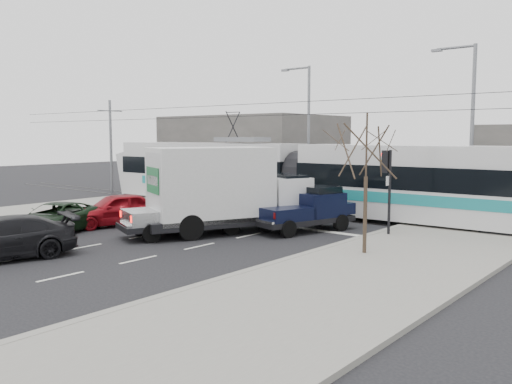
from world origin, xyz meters
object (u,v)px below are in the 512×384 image
Objects in this scene: traffic_signal at (387,174)px; silver_pickup at (193,212)px; tram at (302,176)px; navy_pickup at (309,209)px; street_lamp_far at (306,124)px; red_car at (116,209)px; green_car at (55,218)px; box_truck at (225,191)px; street_lamp_near at (469,121)px; bare_tree at (366,151)px.

traffic_signal reaches higher than silver_pickup.
tram reaches higher than navy_pickup.
silver_pickup is at bearing -144.35° from traffic_signal.
street_lamp_far reaches higher than red_car.
silver_pickup is 1.22× the size of green_car.
green_car is at bearing -93.55° from street_lamp_far.
red_car is (-5.30, -2.02, -1.10)m from box_truck.
red_car is at bearing -133.22° from street_lamp_near.
street_lamp_near is 1.84× the size of green_car.
green_car is at bearing -128.10° from street_lamp_near.
box_truck is 5.78m from red_car.
red_car is at bearing -172.88° from bare_tree.
street_lamp_near is 1.00× the size of street_lamp_far.
box_truck is (4.52, -13.06, -3.22)m from street_lamp_far.
silver_pickup is 1.73m from box_truck.
silver_pickup is (-6.81, -4.88, -1.72)m from traffic_signal.
street_lamp_far is (-11.50, 2.00, 0.00)m from street_lamp_near.
box_truck reaches higher than red_car.
silver_pickup is at bearing -89.68° from tram.
tram is at bearing 136.33° from bare_tree.
street_lamp_near is at bearing 82.01° from box_truck.
box_truck is at bearing -118.55° from navy_pickup.
street_lamp_far is 1.51× the size of silver_pickup.
bare_tree is 13.02m from red_car.
traffic_signal is 0.71× the size of navy_pickup.
navy_pickup is at bearing -166.31° from traffic_signal.
navy_pickup is at bearing -53.19° from tram.
box_truck is at bearing -84.18° from tram.
traffic_signal is at bearing -41.72° from street_lamp_far.
street_lamp_near and street_lamp_far have the same top height.
traffic_signal is 14.73m from green_car.
tram is at bearing 144.83° from navy_pickup.
red_car is (-4.36, -9.41, -1.26)m from tram.
red_car is (-0.79, -15.07, -4.32)m from street_lamp_far.
bare_tree is 14.05m from green_car.
bare_tree is 7.52m from box_truck.
street_lamp_far reaches higher than traffic_signal.
red_car is at bearing -92.98° from street_lamp_far.
tram is at bearing -57.72° from street_lamp_far.
bare_tree is 11.48m from tram.
red_car is (-4.63, -0.68, -0.23)m from silver_pickup.
box_truck reaches higher than traffic_signal.
street_lamp_near is at bearing 83.59° from traffic_signal.
bare_tree is 11.58m from street_lamp_near.
tram is 8.79m from silver_pickup.
street_lamp_near is at bearing -9.87° from street_lamp_far.
box_truck is at bearing 176.50° from bare_tree.
silver_pickup is 5.30m from navy_pickup.
navy_pickup is at bearing 145.02° from bare_tree.
bare_tree is at bearing 28.80° from silver_pickup.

